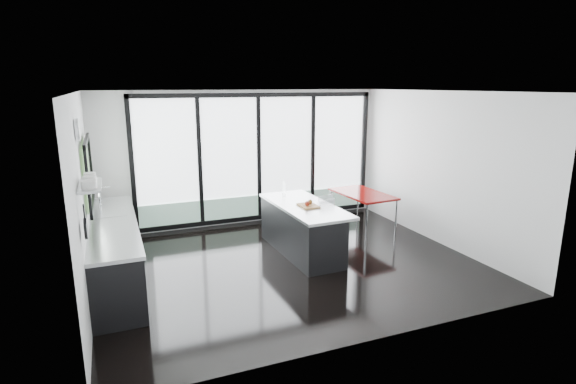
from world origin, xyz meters
name	(u,v)px	position (x,y,z in m)	size (l,w,h in m)	color
floor	(289,263)	(0.00, 0.00, 0.00)	(6.00, 5.00, 0.00)	black
ceiling	(289,91)	(0.00, 0.00, 2.80)	(6.00, 5.00, 0.00)	white
wall_back	(257,164)	(0.27, 2.47, 1.27)	(6.00, 0.09, 2.80)	silver
wall_front	(375,226)	(0.00, -2.50, 1.40)	(6.00, 0.00, 2.80)	silver
wall_left	(85,183)	(-2.97, 0.27, 1.56)	(0.26, 5.00, 2.80)	silver
wall_right	(440,169)	(3.00, 0.00, 1.40)	(0.00, 5.00, 2.80)	silver
counter_cabinets	(115,251)	(-2.67, 0.40, 0.46)	(0.69, 3.24, 1.36)	black
island	(301,228)	(0.39, 0.41, 0.44)	(0.96, 2.16, 1.13)	black
bar_stool_near	(334,235)	(0.83, 0.02, 0.38)	(0.47, 0.47, 0.75)	silver
bar_stool_far	(331,229)	(0.97, 0.40, 0.37)	(0.47, 0.47, 0.74)	silver
red_table	(362,211)	(2.10, 1.19, 0.38)	(0.80, 1.41, 0.75)	maroon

